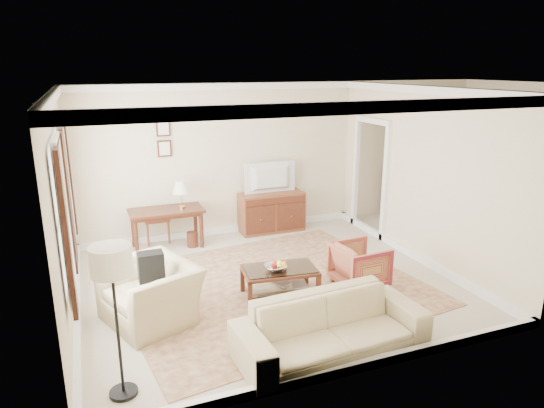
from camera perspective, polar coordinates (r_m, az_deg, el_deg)
room_shell at (r=6.85m, az=-0.66°, el=9.86°), size 5.51×5.01×2.91m
annex_bedroom at (r=10.59m, az=20.39°, el=-0.71°), size 3.00×2.70×2.90m
window_front at (r=5.92m, az=-23.31°, el=-1.57°), size 0.12×1.56×1.80m
window_rear at (r=7.47m, az=-23.04°, el=1.91°), size 0.12×1.56×1.80m
doorway at (r=9.62m, az=11.43°, el=2.90°), size 0.10×1.12×2.25m
rug at (r=7.38m, az=-0.23°, el=-9.68°), size 4.69×4.16×0.01m
writing_desk at (r=8.92m, az=-12.33°, el=-1.31°), size 1.31×0.65×0.72m
desk_chair at (r=9.26m, az=-13.50°, el=-1.26°), size 0.50×0.50×1.05m
desk_lamp at (r=8.87m, az=-10.61°, el=1.11°), size 0.32×0.32×0.50m
framed_prints at (r=9.03m, az=-12.61°, el=7.58°), size 0.25×0.04×0.68m
sideboard at (r=9.64m, az=-0.06°, el=-0.95°), size 1.28×0.49×0.79m
tv at (r=9.40m, az=-0.02°, el=4.22°), size 1.00×0.57×0.13m
coffee_table at (r=6.96m, az=0.91°, el=-8.32°), size 1.11×0.73×0.44m
fruit_bowl at (r=6.83m, az=0.43°, el=-7.36°), size 0.42×0.42×0.10m
book_a at (r=7.06m, az=0.41°, el=-9.43°), size 0.27×0.15×0.38m
book_b at (r=7.07m, az=2.36°, el=-9.42°), size 0.28×0.09×0.38m
striped_armchair at (r=7.40m, az=10.28°, el=-6.84°), size 0.70×0.74×0.73m
club_armchair at (r=6.49m, az=-14.19°, el=-9.06°), size 1.13×1.36×1.02m
backpack at (r=6.37m, az=-14.06°, el=-7.06°), size 0.31×0.37×0.40m
sofa at (r=5.70m, az=7.02°, el=-13.19°), size 2.26×0.77×0.87m
floor_lamp at (r=4.82m, az=-18.32°, el=-7.60°), size 0.39×0.39×1.60m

